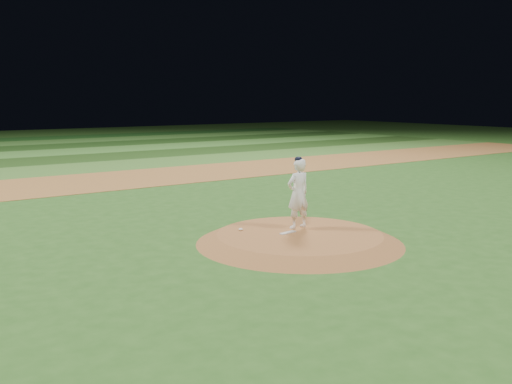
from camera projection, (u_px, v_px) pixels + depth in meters
ground at (299, 243)px, 15.18m from camera, size 120.00×120.00×0.00m
infield_dirt_band at (107, 181)px, 26.45m from camera, size 70.00×6.00×0.02m
outfield_stripe_0 at (70, 169)px, 30.88m from camera, size 70.00×5.00×0.02m
outfield_stripe_1 at (44, 160)px, 34.90m from camera, size 70.00×5.00×0.02m
outfield_stripe_2 at (24, 154)px, 38.93m from camera, size 70.00×5.00×0.02m
outfield_stripe_3 at (7, 149)px, 42.95m from camera, size 70.00×5.00×0.02m
pitchers_mound at (299, 238)px, 15.16m from camera, size 5.50×5.50×0.25m
pitching_rubber at (288, 233)px, 15.20m from camera, size 0.54×0.21×0.03m
rosin_bag at (241, 229)px, 15.49m from camera, size 0.12×0.12×0.06m
pitcher_on_mound at (298, 193)px, 15.64m from camera, size 0.71×0.47×1.99m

